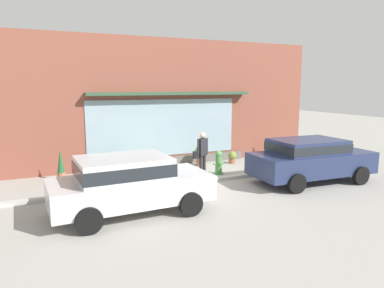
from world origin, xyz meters
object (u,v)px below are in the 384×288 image
(potted_plant_corner_tall, at_px, (95,167))
(potted_plant_doorstep, at_px, (201,154))
(potted_plant_window_right, at_px, (268,148))
(potted_plant_near_hydrant, at_px, (61,166))
(pedestrian_with_handbag, at_px, (202,151))
(parked_car_navy, at_px, (310,158))
(potted_plant_window_left, at_px, (127,163))
(parked_car_silver, at_px, (128,181))
(potted_plant_low_front, at_px, (232,157))
(fire_hydrant, at_px, (219,163))
(potted_plant_by_entrance, at_px, (154,160))

(potted_plant_corner_tall, xyz_separation_m, potted_plant_doorstep, (4.52, -0.01, 0.13))
(potted_plant_window_right, bearing_deg, potted_plant_near_hydrant, -177.73)
(pedestrian_with_handbag, relative_size, parked_car_navy, 0.38)
(potted_plant_window_left, bearing_deg, potted_plant_window_right, 0.35)
(potted_plant_window_left, height_order, potted_plant_window_right, potted_plant_window_right)
(parked_car_silver, relative_size, potted_plant_window_right, 4.18)
(parked_car_navy, relative_size, potted_plant_corner_tall, 6.77)
(potted_plant_low_front, bearing_deg, potted_plant_window_right, 8.59)
(potted_plant_window_right, distance_m, potted_plant_near_hydrant, 9.37)
(fire_hydrant, height_order, potted_plant_doorstep, fire_hydrant)
(potted_plant_window_right, bearing_deg, potted_plant_low_front, -171.41)
(potted_plant_corner_tall, distance_m, potted_plant_window_left, 1.31)
(parked_car_silver, height_order, potted_plant_corner_tall, parked_car_silver)
(potted_plant_doorstep, bearing_deg, potted_plant_window_right, 2.67)
(parked_car_silver, xyz_separation_m, potted_plant_doorstep, (4.30, 4.50, -0.40))
(potted_plant_window_left, distance_m, potted_plant_low_front, 4.71)
(fire_hydrant, relative_size, potted_plant_window_right, 0.90)
(potted_plant_window_left, bearing_deg, potted_plant_doorstep, -2.28)
(potted_plant_corner_tall, bearing_deg, potted_plant_by_entrance, 5.25)
(parked_car_silver, relative_size, potted_plant_doorstep, 4.91)
(parked_car_silver, height_order, potted_plant_window_left, parked_car_silver)
(pedestrian_with_handbag, distance_m, parked_car_silver, 4.40)
(pedestrian_with_handbag, relative_size, potted_plant_window_left, 2.59)
(potted_plant_corner_tall, relative_size, potted_plant_near_hydrant, 0.57)
(parked_car_navy, bearing_deg, potted_plant_window_left, 145.52)
(potted_plant_low_front, height_order, potted_plant_near_hydrant, potted_plant_near_hydrant)
(parked_car_silver, relative_size, potted_plant_window_left, 6.56)
(pedestrian_with_handbag, height_order, potted_plant_window_right, pedestrian_with_handbag)
(fire_hydrant, relative_size, potted_plant_window_left, 1.41)
(pedestrian_with_handbag, height_order, potted_plant_by_entrance, pedestrian_with_handbag)
(potted_plant_by_entrance, relative_size, potted_plant_doorstep, 0.82)
(fire_hydrant, bearing_deg, potted_plant_doorstep, 89.55)
(potted_plant_by_entrance, xyz_separation_m, potted_plant_low_front, (3.55, -0.39, -0.07))
(parked_car_silver, bearing_deg, potted_plant_near_hydrant, 105.99)
(potted_plant_near_hydrant, bearing_deg, potted_plant_corner_tall, 9.71)
(fire_hydrant, bearing_deg, potted_plant_window_right, 26.58)
(parked_car_silver, bearing_deg, potted_plant_window_left, 74.29)
(fire_hydrant, height_order, potted_plant_near_hydrant, potted_plant_near_hydrant)
(pedestrian_with_handbag, relative_size, potted_plant_near_hydrant, 1.47)
(potted_plant_low_front, bearing_deg, potted_plant_corner_tall, 178.45)
(potted_plant_doorstep, bearing_deg, potted_plant_low_front, -5.98)
(potted_plant_corner_tall, xyz_separation_m, potted_plant_window_left, (1.30, 0.12, 0.00))
(potted_plant_corner_tall, bearing_deg, potted_plant_low_front, -1.55)
(fire_hydrant, xyz_separation_m, parked_car_navy, (2.42, -2.37, 0.44))
(potted_plant_by_entrance, relative_size, potted_plant_window_right, 0.69)
(potted_plant_corner_tall, relative_size, potted_plant_window_right, 0.64)
(parked_car_navy, height_order, potted_plant_by_entrance, parked_car_navy)
(potted_plant_window_right, xyz_separation_m, potted_plant_near_hydrant, (-9.37, -0.37, 0.06))
(pedestrian_with_handbag, relative_size, potted_plant_window_right, 1.65)
(pedestrian_with_handbag, xyz_separation_m, potted_plant_low_front, (2.30, 1.67, -0.72))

